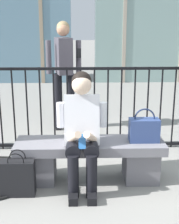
% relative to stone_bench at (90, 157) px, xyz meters
% --- Properties ---
extents(ground_plane, '(60.00, 60.00, 0.00)m').
position_rel_stone_bench_xyz_m(ground_plane, '(0.00, 0.00, -0.27)').
color(ground_plane, gray).
extents(stone_bench, '(1.60, 0.44, 0.45)m').
position_rel_stone_bench_xyz_m(stone_bench, '(0.00, 0.00, 0.00)').
color(stone_bench, slate).
rests_on(stone_bench, ground).
extents(seated_person_with_phone, '(0.52, 0.66, 1.21)m').
position_rel_stone_bench_xyz_m(seated_person_with_phone, '(-0.08, -0.13, 0.38)').
color(seated_person_with_phone, black).
rests_on(seated_person_with_phone, ground).
extents(handbag_on_bench, '(0.32, 0.16, 0.36)m').
position_rel_stone_bench_xyz_m(handbag_on_bench, '(0.58, -0.01, 0.31)').
color(handbag_on_bench, '#33477F').
rests_on(handbag_on_bench, stone_bench).
extents(shopping_bag, '(0.34, 0.14, 0.47)m').
position_rel_stone_bench_xyz_m(shopping_bag, '(-0.73, -0.31, -0.08)').
color(shopping_bag, black).
rests_on(shopping_bag, ground).
extents(bystander_at_railing, '(0.55, 0.42, 1.71)m').
position_rel_stone_bench_xyz_m(bystander_at_railing, '(-0.35, 1.85, 0.73)').
color(bystander_at_railing, black).
rests_on(bystander_at_railing, ground).
extents(plaza_railing, '(7.76, 0.04, 1.13)m').
position_rel_stone_bench_xyz_m(plaza_railing, '(-0.00, 0.94, 0.30)').
color(plaza_railing, black).
rests_on(plaza_railing, ground).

